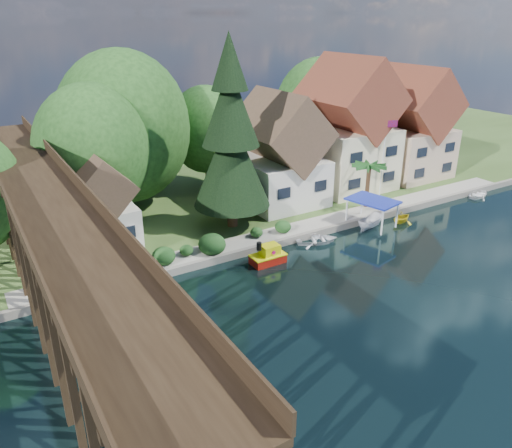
# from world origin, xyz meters

# --- Properties ---
(ground) EXTENTS (140.00, 140.00, 0.00)m
(ground) POSITION_xyz_m (0.00, 0.00, 0.00)
(ground) COLOR black
(ground) RESTS_ON ground
(bank) EXTENTS (140.00, 52.00, 0.50)m
(bank) POSITION_xyz_m (0.00, 34.00, 0.25)
(bank) COLOR #324D1F
(bank) RESTS_ON ground
(seawall) EXTENTS (60.00, 0.40, 0.62)m
(seawall) POSITION_xyz_m (4.00, 8.00, 0.31)
(seawall) COLOR slate
(seawall) RESTS_ON ground
(promenade) EXTENTS (50.00, 2.60, 0.06)m
(promenade) POSITION_xyz_m (6.00, 9.30, 0.53)
(promenade) COLOR gray
(promenade) RESTS_ON bank
(trestle_bridge) EXTENTS (4.12, 44.18, 9.30)m
(trestle_bridge) POSITION_xyz_m (-16.00, 5.17, 5.35)
(trestle_bridge) COLOR black
(trestle_bridge) RESTS_ON ground
(house_left) EXTENTS (7.64, 8.64, 11.02)m
(house_left) POSITION_xyz_m (7.00, 16.00, 5.14)
(house_left) COLOR silver
(house_left) RESTS_ON bank
(house_center) EXTENTS (8.65, 9.18, 13.89)m
(house_center) POSITION_xyz_m (16.00, 16.50, 6.42)
(house_center) COLOR beige
(house_center) RESTS_ON bank
(house_right) EXTENTS (8.15, 8.64, 12.45)m
(house_right) POSITION_xyz_m (25.00, 16.00, 5.78)
(house_right) COLOR #C7A88E
(house_right) RESTS_ON bank
(shed) EXTENTS (5.09, 5.40, 7.85)m
(shed) POSITION_xyz_m (-11.00, 14.50, 3.83)
(shed) COLOR silver
(shed) RESTS_ON bank
(bg_trees) EXTENTS (49.90, 13.30, 10.57)m
(bg_trees) POSITION_xyz_m (1.00, 21.25, 7.29)
(bg_trees) COLOR #382314
(bg_trees) RESTS_ON bank
(shrubs) EXTENTS (15.76, 2.47, 1.70)m
(shrubs) POSITION_xyz_m (-4.60, 9.26, 1.23)
(shrubs) COLOR #163B15
(shrubs) RESTS_ON bank
(conifer) EXTENTS (6.68, 6.68, 16.44)m
(conifer) POSITION_xyz_m (0.02, 12.97, 8.41)
(conifer) COLOR #382314
(conifer) RESTS_ON bank
(palm_tree) EXTENTS (4.16, 4.16, 4.63)m
(palm_tree) POSITION_xyz_m (13.52, 10.25, 4.54)
(palm_tree) COLOR #382314
(palm_tree) RESTS_ON bank
(flagpole) EXTENTS (1.20, 0.44, 7.97)m
(flagpole) POSITION_xyz_m (17.15, 11.92, 5.39)
(flagpole) COLOR white
(flagpole) RESTS_ON bank
(tugboat) EXTENTS (2.77, 1.52, 2.01)m
(tugboat) POSITION_xyz_m (-0.63, 5.97, 0.60)
(tugboat) COLOR #A9150B
(tugboat) RESTS_ON ground
(boat_white_a) EXTENTS (4.33, 3.76, 0.75)m
(boat_white_a) POSITION_xyz_m (4.94, 7.00, 0.38)
(boat_white_a) COLOR silver
(boat_white_a) RESTS_ON ground
(boat_canopy) EXTENTS (3.85, 4.84, 2.75)m
(boat_canopy) POSITION_xyz_m (11.08, 6.96, 1.18)
(boat_canopy) COLOR white
(boat_canopy) RESTS_ON ground
(boat_yellow) EXTENTS (2.62, 2.35, 1.24)m
(boat_yellow) POSITION_xyz_m (14.48, 6.41, 0.62)
(boat_yellow) COLOR yellow
(boat_yellow) RESTS_ON ground
(boat_white_b) EXTENTS (3.59, 2.88, 0.66)m
(boat_white_b) POSITION_xyz_m (26.99, 7.28, 0.33)
(boat_white_b) COLOR white
(boat_white_b) RESTS_ON ground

